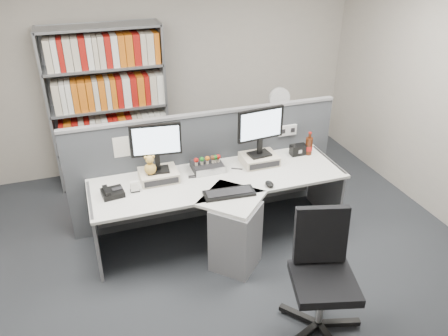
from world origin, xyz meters
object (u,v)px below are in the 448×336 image
object	(u,v)px
desk_fan	(279,101)
desk_phone	(112,193)
keyboard	(229,193)
speaker	(298,150)
shelving_unit	(109,110)
monitor_right	(261,128)
mouse	(269,184)
cola_bottle	(309,146)
office_chair	(322,271)
monitor_left	(156,144)
filing_cabinet	(276,146)
desktop_pc	(207,166)
desk	(226,211)
desk_calendar	(135,187)

from	to	relation	value
desk_fan	desk_phone	bearing A→B (deg)	-152.64
keyboard	speaker	xyz separation A→B (m)	(1.01, 0.55, 0.04)
shelving_unit	keyboard	bearing A→B (deg)	-65.52
monitor_right	mouse	distance (m)	0.63
cola_bottle	mouse	bearing A→B (deg)	-144.24
monitor_right	mouse	bearing A→B (deg)	-100.66
office_chair	monitor_right	bearing A→B (deg)	86.17
monitor_left	cola_bottle	size ratio (longest dim) A/B	1.88
monitor_right	desk_fan	xyz separation A→B (m)	(0.69, 1.02, -0.13)
desk_phone	filing_cabinet	size ratio (longest dim) A/B	0.32
mouse	cola_bottle	world-z (taller)	cola_bottle
desk_phone	cola_bottle	bearing A→B (deg)	4.75
office_chair	desktop_pc	bearing A→B (deg)	106.24
monitor_right	cola_bottle	distance (m)	0.68
desk_phone	cola_bottle	size ratio (longest dim) A/B	0.83
shelving_unit	office_chair	size ratio (longest dim) A/B	1.92
desk_phone	desktop_pc	bearing A→B (deg)	11.22
desk	filing_cabinet	xyz separation A→B (m)	(1.20, 1.40, -0.11)
monitor_left	desk_phone	size ratio (longest dim) A/B	2.28
mouse	office_chair	world-z (taller)	office_chair
monitor_right	speaker	xyz separation A→B (m)	(0.49, 0.05, -0.36)
monitor_left	shelving_unit	bearing A→B (deg)	102.08
mouse	desk_fan	bearing A→B (deg)	62.53
keyboard	desk_calendar	world-z (taller)	desk_calendar
monitor_right	keyboard	world-z (taller)	monitor_right
desk_calendar	shelving_unit	xyz separation A→B (m)	(-0.05, 1.62, 0.21)
monitor_left	office_chair	world-z (taller)	monitor_left
office_chair	desk	bearing A→B (deg)	108.89
desk_calendar	office_chair	xyz separation A→B (m)	(1.26, -1.42, -0.21)
filing_cabinet	desk_phone	bearing A→B (deg)	-152.62
desktop_pc	desk_calendar	bearing A→B (deg)	-166.21
monitor_left	shelving_unit	size ratio (longest dim) A/B	0.25
monitor_left	mouse	world-z (taller)	monitor_left
shelving_unit	desk_phone	bearing A→B (deg)	-95.90
monitor_left	desktop_pc	distance (m)	0.64
cola_bottle	desk_fan	size ratio (longest dim) A/B	0.56
monitor_left	cola_bottle	world-z (taller)	monitor_left
mouse	speaker	bearing A→B (deg)	42.33
desk	office_chair	xyz separation A→B (m)	(0.41, -1.19, 0.10)
speaker	desk_fan	distance (m)	1.01
monitor_right	office_chair	xyz separation A→B (m)	(-0.11, -1.58, -0.58)
desk_phone	cola_bottle	distance (m)	2.20
monitor_left	office_chair	distance (m)	1.95
desk_phone	desk_calendar	xyz separation A→B (m)	(0.22, 0.01, 0.01)
monitor_left	keyboard	distance (m)	0.86
filing_cabinet	office_chair	xyz separation A→B (m)	(-0.79, -2.59, 0.21)
shelving_unit	filing_cabinet	world-z (taller)	shelving_unit
filing_cabinet	desk_fan	xyz separation A→B (m)	(0.00, -0.00, 0.65)
desk	cola_bottle	world-z (taller)	cola_bottle
keyboard	desk_fan	size ratio (longest dim) A/B	1.04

